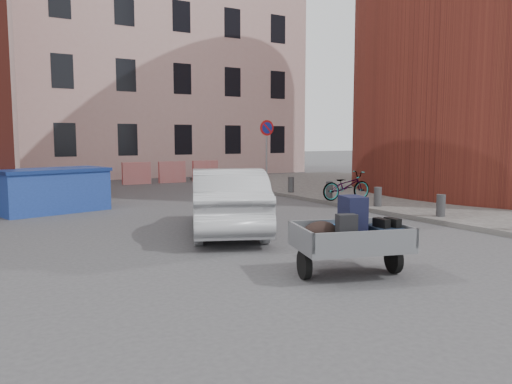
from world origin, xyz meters
TOP-DOWN VIEW (x-y plane):
  - ground at (0.00, 0.00)m, footprint 120.00×120.00m
  - sidewalk at (10.00, 4.00)m, footprint 9.00×24.00m
  - building_pink at (6.00, 22.00)m, footprint 16.00×8.00m
  - no_parking_sign at (6.00, 9.48)m, footprint 0.60×0.09m
  - bollards at (6.00, 3.40)m, footprint 0.22×9.02m
  - barriers at (4.20, 15.00)m, footprint 4.70×0.18m
  - trailer at (0.69, -1.49)m, footprint 1.85×1.97m
  - dumpster at (-2.10, 7.81)m, footprint 3.20×2.19m
  - silver_car at (0.74, 2.60)m, footprint 3.05×4.52m
  - bicycle at (6.20, 5.00)m, footprint 1.77×0.78m

SIDE VIEW (x-z plane):
  - ground at x=0.00m, z-range 0.00..0.00m
  - sidewalk at x=10.00m, z-range 0.00..0.12m
  - bollards at x=6.00m, z-range 0.12..0.67m
  - barriers at x=4.20m, z-range 0.00..1.00m
  - bicycle at x=6.20m, z-range 0.12..1.02m
  - trailer at x=0.69m, z-range 0.01..1.21m
  - dumpster at x=-2.10m, z-range 0.00..1.23m
  - silver_car at x=0.74m, z-range 0.00..1.41m
  - no_parking_sign at x=6.00m, z-range 0.69..3.34m
  - building_pink at x=6.00m, z-range 0.00..14.00m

